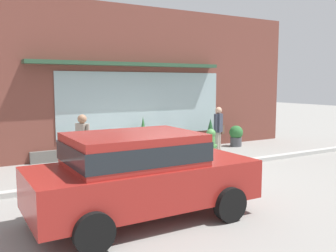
{
  "coord_description": "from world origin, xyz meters",
  "views": [
    {
      "loc": [
        -5.25,
        -8.64,
        2.44
      ],
      "look_at": [
        0.49,
        1.2,
        1.11
      ],
      "focal_mm": 40.08,
      "sensor_mm": 36.0,
      "label": 1
    }
  ],
  "objects": [
    {
      "name": "parked_car_red",
      "position": [
        -2.42,
        -2.81,
        0.88
      ],
      "size": [
        4.01,
        1.94,
        1.56
      ],
      "rotation": [
        0.0,
        0.0,
        -0.0
      ],
      "color": "maroon",
      "rests_on": "ground_plane"
    },
    {
      "name": "curb_strip",
      "position": [
        0.0,
        -0.2,
        0.06
      ],
      "size": [
        14.0,
        0.24,
        0.12
      ],
      "primitive_type": "cube",
      "color": "#B2B2AD",
      "rests_on": "ground_plane"
    },
    {
      "name": "potted_plant_corner_tall",
      "position": [
        0.3,
        2.54,
        0.63
      ],
      "size": [
        0.35,
        0.35,
        1.31
      ],
      "color": "#9E6042",
      "rests_on": "ground_plane"
    },
    {
      "name": "storefront",
      "position": [
        0.01,
        3.19,
        2.46
      ],
      "size": [
        14.0,
        0.81,
        5.02
      ],
      "color": "brown",
      "rests_on": "ground_plane"
    },
    {
      "name": "pedestrian_passerby",
      "position": [
        -2.48,
        0.29,
        0.96
      ],
      "size": [
        0.31,
        0.4,
        1.66
      ],
      "rotation": [
        0.0,
        0.0,
        2.08
      ],
      "color": "brown",
      "rests_on": "ground_plane"
    },
    {
      "name": "potted_plant_window_right",
      "position": [
        -1.88,
        2.26,
        0.64
      ],
      "size": [
        0.35,
        0.35,
        1.34
      ],
      "color": "#B7B2A3",
      "rests_on": "ground_plane"
    },
    {
      "name": "fire_hydrant",
      "position": [
        1.75,
        0.69,
        0.51
      ],
      "size": [
        0.44,
        0.41,
        1.0
      ],
      "color": "#4C8C47",
      "rests_on": "ground_plane"
    },
    {
      "name": "pedestrian_with_handbag",
      "position": [
        2.38,
        1.12,
        0.95
      ],
      "size": [
        0.61,
        0.41,
        1.64
      ],
      "rotation": [
        0.0,
        0.0,
        0.55
      ],
      "color": "#9E9384",
      "rests_on": "ground_plane"
    },
    {
      "name": "potted_plant_window_center",
      "position": [
        4.17,
        2.32,
        0.43
      ],
      "size": [
        0.52,
        0.52,
        0.8
      ],
      "color": "#4C4C51",
      "rests_on": "ground_plane"
    },
    {
      "name": "ground_plane",
      "position": [
        0.0,
        0.0,
        0.0
      ],
      "size": [
        60.0,
        60.0,
        0.0
      ],
      "primitive_type": "plane",
      "color": "gray"
    },
    {
      "name": "potted_plant_low_front",
      "position": [
        2.93,
        2.31,
        0.54
      ],
      "size": [
        0.47,
        0.47,
        1.13
      ],
      "color": "#33473D",
      "rests_on": "ground_plane"
    }
  ]
}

